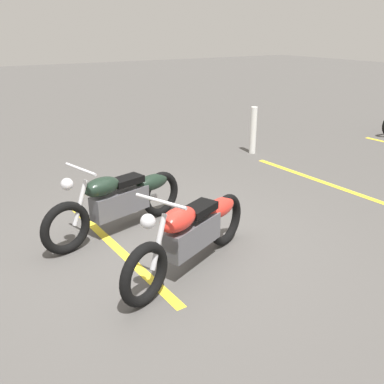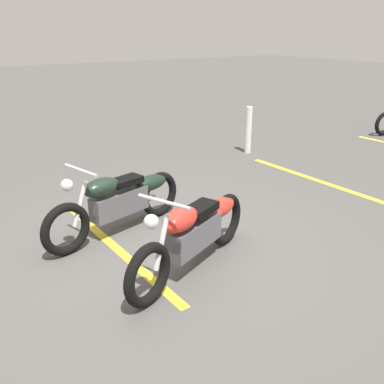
{
  "view_description": "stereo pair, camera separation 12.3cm",
  "coord_description": "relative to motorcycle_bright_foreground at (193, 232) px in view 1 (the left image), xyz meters",
  "views": [
    {
      "loc": [
        -2.32,
        -4.3,
        2.61
      ],
      "look_at": [
        0.36,
        0.0,
        0.65
      ],
      "focal_mm": 39.89,
      "sensor_mm": 36.0,
      "label": 1
    },
    {
      "loc": [
        -2.42,
        -4.24,
        2.61
      ],
      "look_at": [
        0.36,
        0.0,
        0.65
      ],
      "focal_mm": 39.89,
      "sensor_mm": 36.0,
      "label": 2
    }
  ],
  "objects": [
    {
      "name": "parking_stripe_near",
      "position": [
        -0.58,
        0.99,
        -0.46
      ],
      "size": [
        0.25,
        3.2,
        0.01
      ],
      "primitive_type": "cube",
      "rotation": [
        0.0,
        0.0,
        1.61
      ],
      "color": "yellow",
      "rests_on": "ground"
    },
    {
      "name": "motorcycle_dark_foreground",
      "position": [
        -0.31,
        1.33,
        0.0
      ],
      "size": [
        2.19,
        0.81,
        1.04
      ],
      "rotation": [
        0.0,
        0.0,
        3.4
      ],
      "color": "black",
      "rests_on": "ground"
    },
    {
      "name": "motorcycle_bright_foreground",
      "position": [
        0.0,
        0.0,
        0.0
      ],
      "size": [
        2.09,
        0.98,
        1.04
      ],
      "rotation": [
        0.0,
        0.0,
        3.54
      ],
      "color": "black",
      "rests_on": "ground"
    },
    {
      "name": "bollard_post",
      "position": [
        3.7,
        3.42,
        0.05
      ],
      "size": [
        0.14,
        0.14,
        1.02
      ],
      "primitive_type": "cylinder",
      "color": "white",
      "rests_on": "ground"
    },
    {
      "name": "ground_plane",
      "position": [
        0.03,
        0.64,
        -0.46
      ],
      "size": [
        60.0,
        60.0,
        0.0
      ],
      "primitive_type": "plane",
      "color": "#514F4C"
    },
    {
      "name": "parking_stripe_mid",
      "position": [
        3.55,
        1.28,
        -0.46
      ],
      "size": [
        0.25,
        3.2,
        0.01
      ],
      "primitive_type": "cube",
      "rotation": [
        0.0,
        0.0,
        1.61
      ],
      "color": "yellow",
      "rests_on": "ground"
    }
  ]
}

